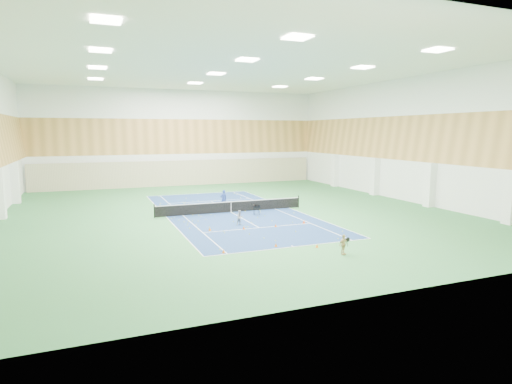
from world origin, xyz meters
The scene contains 20 objects.
ground centered at (0.00, 0.00, 0.00)m, with size 40.00×40.00×0.00m, color #30703B.
room_shell centered at (0.00, 0.00, 6.00)m, with size 36.00×40.00×12.00m, color white, non-canonical shape.
wood_cladding centered at (0.00, 0.00, 8.00)m, with size 36.00×40.00×8.00m, color #C58E49, non-canonical shape.
ceiling_light_grid centered at (0.00, 0.00, 11.92)m, with size 21.40×25.40×0.06m, color white, non-canonical shape.
court_surface centered at (0.00, 0.00, 0.01)m, with size 10.97×23.77×0.01m, color navy.
tennis_balls_scatter centered at (0.00, 0.00, 0.05)m, with size 10.57×22.77×0.07m, color #C4D524, non-canonical shape.
tennis_net centered at (0.00, 0.00, 0.55)m, with size 12.80×0.10×1.10m, color black, non-canonical shape.
back_curtain centered at (0.00, 19.75, 1.60)m, with size 35.40×0.16×3.20m, color #C6B793.
coach centered at (0.01, 2.13, 0.83)m, with size 0.60×0.40×1.65m, color navy.
child_court centered at (-0.95, -4.97, 0.55)m, with size 0.53×0.41×1.09m, color #929199.
child_apron centered at (1.85, -14.32, 0.57)m, with size 0.67×0.28×1.14m, color tan.
ball_cart centered at (1.62, -1.81, 0.41)m, with size 0.47×0.47×0.82m, color black, non-canonical shape.
cone_svc_a centered at (-3.50, -5.96, 0.12)m, with size 0.22×0.22×0.24m, color orange.
cone_svc_b centered at (-1.18, -6.39, 0.11)m, with size 0.19×0.19×0.21m, color #FB580D.
cone_svc_c centered at (1.21, -6.57, 0.11)m, with size 0.20×0.20×0.22m, color #EB530C.
cone_svc_d centered at (3.66, -6.24, 0.12)m, with size 0.23×0.23×0.25m, color #E73D0C.
cone_base_a centered at (-4.26, -11.61, 0.11)m, with size 0.20×0.20×0.22m, color orange.
cone_base_b centered at (-0.96, -11.44, 0.11)m, with size 0.20×0.20×0.22m, color orange.
cone_base_c centered at (1.23, -12.47, 0.11)m, with size 0.19×0.19×0.21m, color orange.
cone_base_d centered at (3.63, -11.67, 0.12)m, with size 0.22×0.22×0.25m, color #E0440B.
Camera 1 is at (-11.12, -33.99, 6.76)m, focal length 30.00 mm.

